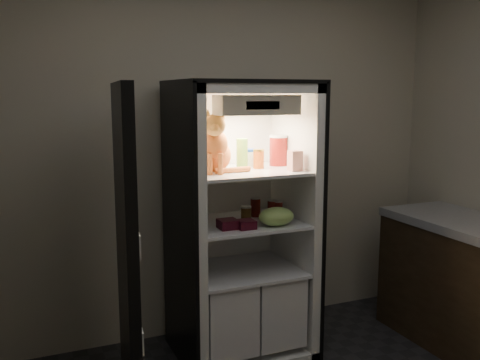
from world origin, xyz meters
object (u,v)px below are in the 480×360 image
object	(u,v)px
refrigerator	(239,240)
grape_bag	(276,216)
condiment_jar	(246,213)
berry_box_right	(246,224)
cream_carton	(295,161)
soda_can_b	(273,209)
soda_can_a	(255,207)
salsa_jar	(259,159)
pepper_jar	(278,150)
tabby_cat	(215,148)
mayo_tub	(250,158)
parmesan_shaker	(242,154)
soda_can_c	(278,210)
berry_box_left	(228,224)

from	to	relation	value
refrigerator	grape_bag	bearing A→B (deg)	-58.33
condiment_jar	berry_box_right	size ratio (longest dim) A/B	0.90
cream_carton	grape_bag	size ratio (longest dim) A/B	0.55
soda_can_b	berry_box_right	distance (m)	0.33
soda_can_a	salsa_jar	bearing A→B (deg)	-101.17
refrigerator	salsa_jar	xyz separation A→B (m)	(0.12, -0.04, 0.56)
pepper_jar	tabby_cat	bearing A→B (deg)	-166.29
soda_can_b	condiment_jar	xyz separation A→B (m)	(-0.19, 0.02, -0.02)
soda_can_b	berry_box_right	world-z (taller)	soda_can_b
mayo_tub	condiment_jar	xyz separation A→B (m)	(-0.08, -0.10, -0.36)
condiment_jar	cream_carton	bearing A→B (deg)	-35.51
refrigerator	parmesan_shaker	xyz separation A→B (m)	(0.02, -0.00, 0.60)
mayo_tub	soda_can_c	bearing A→B (deg)	-46.27
salsa_jar	refrigerator	bearing A→B (deg)	162.38
condiment_jar	berry_box_left	distance (m)	0.25
tabby_cat	condiment_jar	bearing A→B (deg)	29.96
berry_box_left	soda_can_c	bearing A→B (deg)	15.18
tabby_cat	pepper_jar	world-z (taller)	tabby_cat
condiment_jar	grape_bag	xyz separation A→B (m)	(0.12, -0.21, 0.01)
pepper_jar	berry_box_right	bearing A→B (deg)	-142.55
refrigerator	pepper_jar	world-z (taller)	refrigerator
soda_can_a	berry_box_left	size ratio (longest dim) A/B	1.10
parmesan_shaker	mayo_tub	size ratio (longest dim) A/B	1.64
cream_carton	grape_bag	bearing A→B (deg)	-172.58
tabby_cat	cream_carton	size ratio (longest dim) A/B	3.11
tabby_cat	berry_box_right	bearing A→B (deg)	-27.63
tabby_cat	soda_can_b	distance (m)	0.61
condiment_jar	grape_bag	world-z (taller)	grape_bag
cream_carton	soda_can_a	distance (m)	0.47
salsa_jar	grape_bag	world-z (taller)	salsa_jar
refrigerator	cream_carton	world-z (taller)	refrigerator
pepper_jar	refrigerator	bearing A→B (deg)	-172.50
cream_carton	soda_can_a	xyz separation A→B (m)	(-0.16, 0.27, -0.35)
salsa_jar	berry_box_left	xyz separation A→B (m)	(-0.29, -0.16, -0.39)
pepper_jar	berry_box_right	distance (m)	0.64
pepper_jar	soda_can_a	size ratio (longest dim) A/B	1.65
soda_can_b	berry_box_left	bearing A→B (deg)	-161.07
grape_bag	soda_can_a	bearing A→B (deg)	92.75
berry_box_right	salsa_jar	bearing A→B (deg)	48.21
pepper_jar	soda_can_a	distance (m)	0.43
refrigerator	parmesan_shaker	world-z (taller)	refrigerator
condiment_jar	soda_can_b	bearing A→B (deg)	-7.55
tabby_cat	soda_can_c	bearing A→B (deg)	19.64
soda_can_a	soda_can_b	bearing A→B (deg)	-54.76
soda_can_b	condiment_jar	distance (m)	0.19
soda_can_c	berry_box_right	xyz separation A→B (m)	(-0.31, -0.16, -0.03)
soda_can_a	soda_can_c	size ratio (longest dim) A/B	1.06
mayo_tub	condiment_jar	bearing A→B (deg)	-126.50
parmesan_shaker	soda_can_c	size ratio (longest dim) A/B	1.64
soda_can_b	berry_box_right	xyz separation A→B (m)	(-0.28, -0.18, -0.04)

